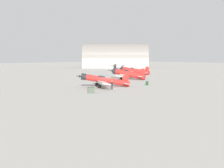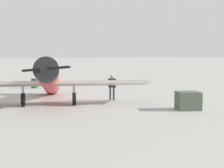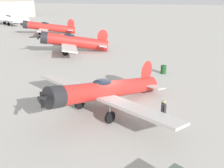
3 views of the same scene
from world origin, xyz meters
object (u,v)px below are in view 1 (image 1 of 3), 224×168
airplane_foreground (104,80)px  ground_crew_mechanic (112,84)px  airplane_outer_stand (124,68)px  airplane_mid_apron (128,74)px  equipment_crate (91,90)px  airplane_far_line (134,71)px  fuel_drum (147,83)px

airplane_foreground → ground_crew_mechanic: bearing=100.7°
airplane_outer_stand → airplane_foreground: bearing=78.3°
airplane_mid_apron → equipment_crate: bearing=95.8°
ground_crew_mechanic → airplane_outer_stand: bearing=-59.5°
airplane_far_line → ground_crew_mechanic: 41.66m
airplane_mid_apron → airplane_far_line: 19.27m
airplane_mid_apron → fuel_drum: size_ratio=11.94×
fuel_drum → ground_crew_mechanic: bearing=4.2°
airplane_far_line → airplane_foreground: bearing=101.0°
airplane_outer_stand → fuel_drum: size_ratio=13.75×
ground_crew_mechanic → equipment_crate: size_ratio=1.03×
airplane_mid_apron → airplane_outer_stand: bearing=-68.5°
airplane_mid_apron → fuel_drum: bearing=126.4°
airplane_far_line → airplane_outer_stand: airplane_far_line is taller
airplane_far_line → fuel_drum: bearing=115.4°
ground_crew_mechanic → equipment_crate: ground_crew_mechanic is taller
airplane_foreground → airplane_mid_apron: 19.08m
airplane_far_line → equipment_crate: (38.15, 27.30, -0.85)m
airplane_far_line → equipment_crate: 46.92m
airplane_far_line → ground_crew_mechanic: (32.39, 26.20, -0.32)m
airplane_foreground → ground_crew_mechanic: (1.23, 4.01, -0.44)m
airplane_foreground → equipment_crate: airplane_foreground is taller
airplane_far_line → ground_crew_mechanic: bearing=104.5°
equipment_crate → fuel_drum: bearing=-173.5°
airplane_foreground → equipment_crate: (6.99, 5.12, -0.97)m
ground_crew_mechanic → equipment_crate: bearing=86.4°
airplane_mid_apron → fuel_drum: airplane_mid_apron is taller
airplane_foreground → airplane_mid_apron: size_ratio=1.14×
ground_crew_mechanic → equipment_crate: (5.76, 1.10, -0.53)m
airplane_mid_apron → airplane_far_line: size_ratio=0.91×
ground_crew_mechanic → fuel_drum: (-10.97, -0.80, -0.61)m
equipment_crate → fuel_drum: (-16.74, -1.90, -0.08)m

